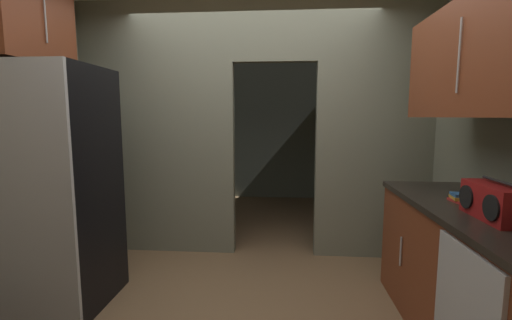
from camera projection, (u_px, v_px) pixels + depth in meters
ground at (237, 319)px, 2.51m from camera, size 20.00×20.00×0.00m
kitchen_partition at (248, 124)px, 3.61m from camera, size 3.64×0.12×2.64m
adjoining_room_shell at (263, 126)px, 5.45m from camera, size 3.64×2.68×2.64m
refrigerator at (56, 189)px, 2.63m from camera, size 0.73×0.76×1.83m
lower_cabinet_run at (474, 281)px, 2.13m from camera, size 0.64×1.79×0.91m
upper_cabinet_counterside at (492, 55)px, 1.96m from camera, size 0.36×1.61×0.70m
upper_cabinet_fridgeside at (22, 12)px, 2.59m from camera, size 0.36×0.80×0.75m
boombox at (496, 202)px, 1.86m from camera, size 0.20×0.40×0.22m
book_stack at (463, 198)px, 2.25m from camera, size 0.15×0.17×0.05m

